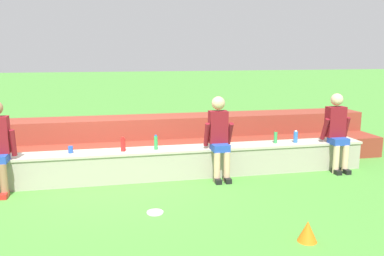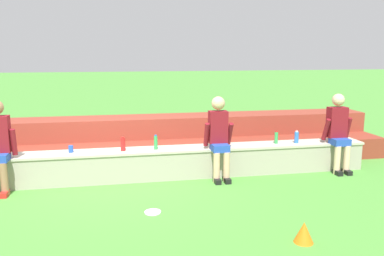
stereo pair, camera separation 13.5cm
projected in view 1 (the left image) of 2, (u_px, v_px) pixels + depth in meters
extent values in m
plane|color=#4C9338|center=(111.00, 185.00, 6.60)|extent=(80.00, 80.00, 0.00)
cube|color=#A8A08E|center=(110.00, 166.00, 6.77)|extent=(9.21, 0.45, 0.52)
cube|color=#BCB39F|center=(110.00, 153.00, 6.73)|extent=(9.25, 0.49, 0.04)
cube|color=maroon|center=(110.00, 157.00, 7.55)|extent=(11.16, 0.78, 0.42)
cube|color=brown|center=(109.00, 138.00, 8.26)|extent=(11.16, 0.78, 0.84)
cylinder|color=#996B4C|center=(4.00, 180.00, 6.03)|extent=(0.11, 0.11, 0.52)
cube|color=red|center=(5.00, 195.00, 6.04)|extent=(0.10, 0.22, 0.08)
cylinder|color=maroon|center=(13.00, 143.00, 6.18)|extent=(0.08, 0.14, 0.43)
cylinder|color=#DBAD89|center=(217.00, 167.00, 6.72)|extent=(0.11, 0.11, 0.52)
cylinder|color=#DBAD89|center=(227.00, 167.00, 6.75)|extent=(0.11, 0.11, 0.52)
cube|color=black|center=(217.00, 181.00, 6.72)|extent=(0.10, 0.22, 0.08)
cube|color=black|center=(227.00, 180.00, 6.75)|extent=(0.10, 0.22, 0.08)
cube|color=#2347B2|center=(220.00, 147.00, 6.80)|extent=(0.28, 0.32, 0.12)
cube|color=maroon|center=(218.00, 127.00, 6.87)|extent=(0.31, 0.20, 0.55)
sphere|color=#DBAD89|center=(218.00, 103.00, 6.79)|extent=(0.23, 0.23, 0.23)
cylinder|color=maroon|center=(207.00, 135.00, 6.83)|extent=(0.08, 0.20, 0.43)
cylinder|color=maroon|center=(230.00, 134.00, 6.92)|extent=(0.08, 0.25, 0.41)
cylinder|color=beige|center=(336.00, 159.00, 7.22)|extent=(0.11, 0.11, 0.52)
cylinder|color=beige|center=(345.00, 159.00, 7.26)|extent=(0.11, 0.11, 0.52)
cube|color=black|center=(336.00, 172.00, 7.22)|extent=(0.10, 0.22, 0.08)
cube|color=black|center=(346.00, 171.00, 7.26)|extent=(0.10, 0.22, 0.08)
cube|color=#2347B2|center=(338.00, 141.00, 7.29)|extent=(0.30, 0.28, 0.12)
cube|color=maroon|center=(335.00, 122.00, 7.36)|extent=(0.33, 0.20, 0.56)
sphere|color=beige|center=(337.00, 100.00, 7.28)|extent=(0.22, 0.22, 0.22)
cylinder|color=maroon|center=(325.00, 129.00, 7.32)|extent=(0.08, 0.22, 0.42)
cylinder|color=maroon|center=(346.00, 128.00, 7.41)|extent=(0.08, 0.18, 0.43)
cylinder|color=red|center=(123.00, 145.00, 6.72)|extent=(0.08, 0.08, 0.22)
cylinder|color=red|center=(123.00, 138.00, 6.70)|extent=(0.05, 0.05, 0.02)
cylinder|color=blue|center=(296.00, 137.00, 7.37)|extent=(0.08, 0.08, 0.21)
cylinder|color=white|center=(296.00, 131.00, 7.35)|extent=(0.05, 0.05, 0.02)
cylinder|color=green|center=(276.00, 137.00, 7.32)|extent=(0.06, 0.06, 0.21)
cylinder|color=red|center=(276.00, 131.00, 7.30)|extent=(0.04, 0.04, 0.02)
cylinder|color=green|center=(156.00, 143.00, 6.84)|extent=(0.06, 0.06, 0.23)
cylinder|color=blue|center=(156.00, 136.00, 6.81)|extent=(0.04, 0.04, 0.02)
cylinder|color=blue|center=(71.00, 150.00, 6.61)|extent=(0.08, 0.08, 0.12)
cylinder|color=white|center=(155.00, 212.00, 5.46)|extent=(0.23, 0.23, 0.02)
cone|color=orange|center=(308.00, 231.00, 4.63)|extent=(0.23, 0.23, 0.25)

